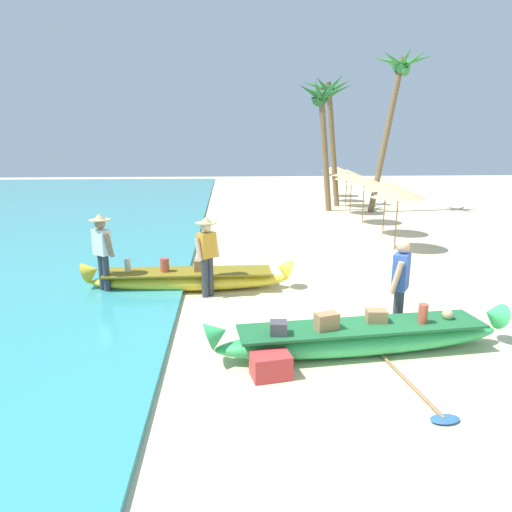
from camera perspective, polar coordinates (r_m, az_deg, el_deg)
ground_plane at (r=7.64m, az=15.03°, el=-10.33°), size 80.00×80.00×0.00m
boat_green_foreground at (r=7.03m, az=13.46°, el=-10.13°), size 4.83×1.13×0.76m
boat_yellow_midground at (r=9.85m, az=-8.66°, el=-2.94°), size 4.61×0.81×0.73m
person_vendor_hatted at (r=9.17m, az=-6.37°, el=0.65°), size 0.54×0.50×1.70m
person_tourist_customer at (r=7.67m, az=18.12°, el=-3.18°), size 0.47×0.57×1.63m
person_vendor_assistant at (r=9.76m, az=-19.25°, el=0.93°), size 0.55×0.49×1.74m
parasol_row_0 at (r=13.90m, az=17.94°, el=7.80°), size 1.60×1.60×1.91m
parasol_row_1 at (r=16.26m, az=16.43°, el=8.72°), size 1.60×1.60×1.91m
parasol_row_2 at (r=18.56m, az=13.83°, el=9.47°), size 1.60×1.60×1.91m
parasol_row_3 at (r=21.14m, az=12.26°, el=10.06°), size 1.60×1.60×1.91m
parasol_row_4 at (r=23.74m, az=11.68°, el=10.49°), size 1.60×1.60×1.91m
parasol_row_5 at (r=25.88m, az=10.57°, el=10.81°), size 1.60×1.60×1.91m
parasol_row_6 at (r=28.51m, az=10.12°, el=11.11°), size 1.60×1.60×1.91m
palm_tree_tall_inland at (r=22.31m, az=17.82°, el=20.58°), size 2.68×2.83×7.25m
palm_tree_leaning_seaward at (r=21.75m, az=8.61°, el=18.33°), size 2.70×2.61×6.00m
palm_tree_mid_cluster at (r=23.73m, az=9.49°, el=18.69°), size 2.56×2.74×6.48m
cooler_box at (r=6.23m, az=1.91°, el=-13.96°), size 0.59×0.46×0.34m
paddle at (r=6.25m, az=20.27°, el=-16.22°), size 0.40×1.83×0.05m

